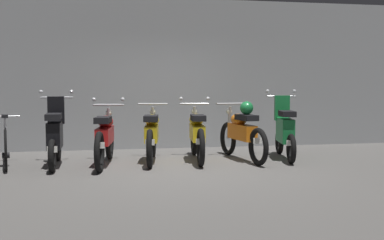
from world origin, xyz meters
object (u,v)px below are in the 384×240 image
at_px(motorbike_slot_1, 105,137).
at_px(motorbike_slot_4, 242,131).
at_px(motorbike_slot_3, 197,134).
at_px(bicycle, 6,145).
at_px(motorbike_slot_0, 55,135).
at_px(motorbike_slot_5, 285,130).
at_px(motorbike_slot_2, 152,134).

distance_m(motorbike_slot_1, motorbike_slot_4, 2.47).
xyz_separation_m(motorbike_slot_3, bicycle, (-3.31, 0.01, -0.13)).
bearing_deg(motorbike_slot_4, motorbike_slot_3, 173.48).
height_order(motorbike_slot_0, motorbike_slot_1, motorbike_slot_0).
bearing_deg(motorbike_slot_0, motorbike_slot_1, -3.42).
bearing_deg(motorbike_slot_5, motorbike_slot_3, 177.03).
bearing_deg(motorbike_slot_0, motorbike_slot_4, 1.04).
bearing_deg(motorbike_slot_3, bicycle, 179.74).
xyz_separation_m(motorbike_slot_4, motorbike_slot_5, (0.83, 0.01, 0.00)).
distance_m(motorbike_slot_5, bicycle, 4.96).
relative_size(motorbike_slot_2, motorbike_slot_4, 1.00).
relative_size(motorbike_slot_2, motorbike_slot_5, 1.17).
bearing_deg(motorbike_slot_4, motorbike_slot_5, 0.55).
bearing_deg(motorbike_slot_1, bicycle, 172.51).
xyz_separation_m(motorbike_slot_3, motorbike_slot_4, (0.82, -0.09, 0.03)).
relative_size(motorbike_slot_0, motorbike_slot_5, 1.01).
distance_m(motorbike_slot_4, bicycle, 4.13).
height_order(motorbike_slot_2, motorbike_slot_4, motorbike_slot_4).
xyz_separation_m(motorbike_slot_1, bicycle, (-1.66, 0.22, -0.13)).
bearing_deg(bicycle, motorbike_slot_3, -0.26).
xyz_separation_m(motorbike_slot_2, motorbike_slot_5, (2.48, -0.12, 0.04)).
bearing_deg(motorbike_slot_4, bicycle, 178.49).
bearing_deg(motorbike_slot_0, bicycle, 168.52).
bearing_deg(motorbike_slot_3, motorbike_slot_0, -176.45).
height_order(motorbike_slot_1, bicycle, motorbike_slot_1).
bearing_deg(motorbike_slot_2, motorbike_slot_3, -2.50).
bearing_deg(motorbike_slot_1, motorbike_slot_3, 7.03).
xyz_separation_m(motorbike_slot_1, motorbike_slot_2, (0.82, 0.24, -0.00)).
relative_size(motorbike_slot_3, bicycle, 1.14).
distance_m(motorbike_slot_2, motorbike_slot_3, 0.82).
height_order(motorbike_slot_0, bicycle, motorbike_slot_0).
bearing_deg(motorbike_slot_1, motorbike_slot_5, 2.04).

